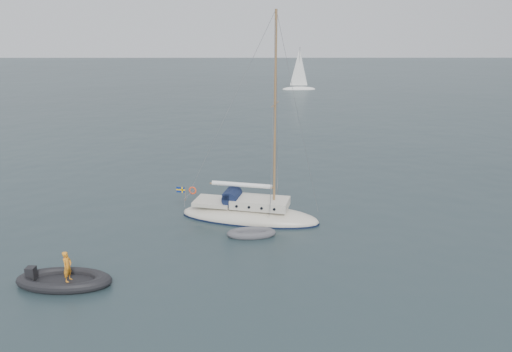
{
  "coord_description": "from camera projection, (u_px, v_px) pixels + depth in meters",
  "views": [
    {
      "loc": [
        -2.9,
        -24.74,
        11.13
      ],
      "look_at": [
        -2.82,
        0.0,
        3.56
      ],
      "focal_mm": 35.0,
      "sensor_mm": 36.0,
      "label": 1
    }
  ],
  "objects": [
    {
      "name": "ground",
      "position": [
        308.0,
        239.0,
        26.92
      ],
      "size": [
        300.0,
        300.0,
        0.0
      ],
      "primitive_type": "plane",
      "color": "black",
      "rests_on": "ground"
    },
    {
      "name": "sailboat",
      "position": [
        250.0,
        204.0,
        29.38
      ],
      "size": [
        8.73,
        2.62,
        12.42
      ],
      "rotation": [
        0.0,
        0.0,
        -0.23
      ],
      "color": "beige",
      "rests_on": "ground"
    },
    {
      "name": "dinghy",
      "position": [
        251.0,
        233.0,
        27.23
      ],
      "size": [
        2.68,
        1.21,
        0.38
      ],
      "rotation": [
        0.0,
        0.0,
        0.09
      ],
      "color": "#545459",
      "rests_on": "ground"
    },
    {
      "name": "rib",
      "position": [
        64.0,
        280.0,
        22.11
      ],
      "size": [
        4.31,
        1.96,
        1.64
      ],
      "rotation": [
        0.0,
        0.0,
        -0.05
      ],
      "color": "black",
      "rests_on": "ground"
    },
    {
      "name": "distant_yacht_c",
      "position": [
        299.0,
        70.0,
        87.0
      ],
      "size": [
        5.85,
        3.12,
        7.75
      ],
      "rotation": [
        0.0,
        0.0,
        0.06
      ],
      "color": "white",
      "rests_on": "ground"
    }
  ]
}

